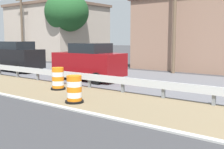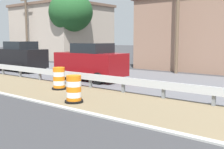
{
  "view_description": "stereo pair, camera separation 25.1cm",
  "coord_description": "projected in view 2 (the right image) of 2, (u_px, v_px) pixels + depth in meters",
  "views": [
    {
      "loc": [
        -7.81,
        0.78,
        2.41
      ],
      "look_at": [
        1.21,
        7.78,
        0.95
      ],
      "focal_mm": 44.96,
      "sensor_mm": 36.0,
      "label": 1
    },
    {
      "loc": [
        -7.66,
        0.58,
        2.41
      ],
      "look_at": [
        1.21,
        7.78,
        0.95
      ],
      "focal_mm": 44.96,
      "sensor_mm": 36.0,
      "label": 2
    }
  ],
  "objects": [
    {
      "name": "car_lead_near_lane",
      "position": [
        91.0,
        62.0,
        16.37
      ],
      "size": [
        2.18,
        4.28,
        2.17
      ],
      "rotation": [
        0.0,
        0.0,
        1.59
      ],
      "color": "maroon",
      "rests_on": "ground"
    },
    {
      "name": "roadside_shop_near",
      "position": [
        215.0,
        33.0,
        22.25
      ],
      "size": [
        7.66,
        11.02,
        5.75
      ],
      "color": "#93705B",
      "rests_on": "ground"
    },
    {
      "name": "tree_roadside",
      "position": [
        71.0,
        12.0,
        30.14
      ],
      "size": [
        4.73,
        4.73,
        7.41
      ],
      "color": "#4C3D2D",
      "rests_on": "ground"
    },
    {
      "name": "car_lead_far_lane",
      "position": [
        20.0,
        56.0,
        20.98
      ],
      "size": [
        2.12,
        4.49,
        2.23
      ],
      "rotation": [
        0.0,
        0.0,
        1.59
      ],
      "color": "black",
      "rests_on": "ground"
    },
    {
      "name": "utility_pole_mid",
      "position": [
        26.0,
        27.0,
        32.04
      ],
      "size": [
        0.24,
        1.8,
        7.28
      ],
      "color": "brown",
      "rests_on": "ground"
    },
    {
      "name": "roadside_shop_far",
      "position": [
        62.0,
        32.0,
        35.5
      ],
      "size": [
        8.75,
        10.77,
        6.6
      ],
      "color": "#AD9E8E",
      "rests_on": "ground"
    },
    {
      "name": "utility_pole_near",
      "position": [
        178.0,
        10.0,
        19.19
      ],
      "size": [
        0.24,
        1.8,
        8.49
      ],
      "color": "brown",
      "rests_on": "ground"
    },
    {
      "name": "traffic_barrel_close",
      "position": [
        74.0,
        90.0,
        10.65
      ],
      "size": [
        0.71,
        0.71,
        1.04
      ],
      "color": "orange",
      "rests_on": "ground"
    },
    {
      "name": "traffic_barrel_mid",
      "position": [
        59.0,
        79.0,
        13.43
      ],
      "size": [
        0.71,
        0.71,
        1.06
      ],
      "color": "orange",
      "rests_on": "ground"
    },
    {
      "name": "guardrail_median",
      "position": [
        214.0,
        92.0,
        10.03
      ],
      "size": [
        0.18,
        55.12,
        0.71
      ],
      "color": "silver",
      "rests_on": "ground"
    }
  ]
}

